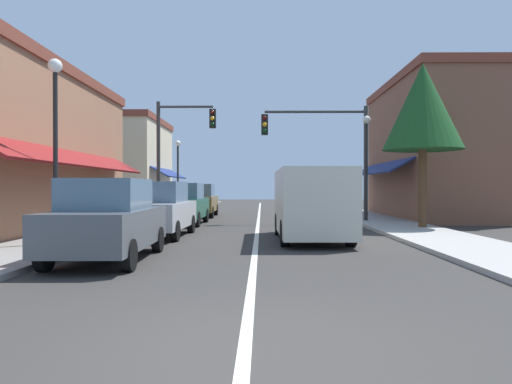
{
  "coord_description": "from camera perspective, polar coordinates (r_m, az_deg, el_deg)",
  "views": [
    {
      "loc": [
        0.17,
        -4.54,
        1.58
      ],
      "look_at": [
        -0.04,
        12.52,
        1.42
      ],
      "focal_mm": 33.16,
      "sensor_mm": 36.0,
      "label": 1
    }
  ],
  "objects": [
    {
      "name": "lane_center_stripe",
      "position": [
        22.6,
        0.29,
        -3.46
      ],
      "size": [
        0.14,
        52.0,
        0.01
      ],
      "primitive_type": "cube",
      "color": "silver",
      "rests_on": "ground"
    },
    {
      "name": "traffic_signal_mast_arm",
      "position": [
        21.34,
        8.67,
        5.87
      ],
      "size": [
        4.75,
        0.5,
        5.21
      ],
      "color": "#333333",
      "rests_on": "ground"
    },
    {
      "name": "street_lamp_left_far",
      "position": [
        29.99,
        -9.41,
        3.39
      ],
      "size": [
        0.36,
        0.36,
        4.53
      ],
      "color": "black",
      "rests_on": "ground"
    },
    {
      "name": "van_in_lane",
      "position": [
        14.32,
        6.62,
        -1.21
      ],
      "size": [
        2.07,
        5.21,
        2.12
      ],
      "rotation": [
        0.0,
        0.0,
        0.02
      ],
      "color": "beige",
      "rests_on": "ground"
    },
    {
      "name": "storefront_right_block",
      "position": [
        26.18,
        20.65,
        4.84
      ],
      "size": [
        5.84,
        10.2,
        7.11
      ],
      "color": "brown",
      "rests_on": "ground"
    },
    {
      "name": "traffic_signal_left_corner",
      "position": [
        23.01,
        -9.5,
        5.92
      ],
      "size": [
        2.87,
        0.5,
        5.7
      ],
      "color": "#333333",
      "rests_on": "ground"
    },
    {
      "name": "parked_car_nearest_left",
      "position": [
        10.69,
        -17.41,
        -3.26
      ],
      "size": [
        1.85,
        4.13,
        1.77
      ],
      "rotation": [
        0.0,
        0.0,
        0.02
      ],
      "color": "#4C5156",
      "rests_on": "ground"
    },
    {
      "name": "street_lamp_right_mid",
      "position": [
        21.61,
        13.19,
        4.87
      ],
      "size": [
        0.36,
        0.36,
        4.77
      ],
      "color": "black",
      "rests_on": "ground"
    },
    {
      "name": "ground_plane",
      "position": [
        22.6,
        0.29,
        -3.47
      ],
      "size": [
        80.0,
        80.0,
        0.0
      ],
      "primitive_type": "plane",
      "color": "#33302D"
    },
    {
      "name": "street_lamp_left_near",
      "position": [
        13.39,
        -23.05,
        7.85
      ],
      "size": [
        0.36,
        0.36,
        4.91
      ],
      "color": "black",
      "rests_on": "ground"
    },
    {
      "name": "storefront_far_left",
      "position": [
        33.93,
        -15.56,
        3.2
      ],
      "size": [
        6.38,
        8.2,
        6.31
      ],
      "color": "beige",
      "rests_on": "ground"
    },
    {
      "name": "tree_right_near",
      "position": [
        18.85,
        19.47,
        9.61
      ],
      "size": [
        2.93,
        2.93,
        6.21
      ],
      "color": "#4C331E",
      "rests_on": "ground"
    },
    {
      "name": "parked_car_third_left",
      "position": [
        20.38,
        -8.78,
        -1.44
      ],
      "size": [
        1.82,
        4.12,
        1.77
      ],
      "rotation": [
        0.0,
        0.0,
        -0.01
      ],
      "color": "#0F4C33",
      "rests_on": "ground"
    },
    {
      "name": "parked_car_second_left",
      "position": [
        15.47,
        -11.6,
        -2.08
      ],
      "size": [
        1.86,
        4.14,
        1.77
      ],
      "rotation": [
        0.0,
        0.0,
        -0.02
      ],
      "color": "#B7BABF",
      "rests_on": "ground"
    },
    {
      "name": "sidewalk_left",
      "position": [
        23.29,
        -13.39,
        -3.22
      ],
      "size": [
        2.6,
        56.0,
        0.12
      ],
      "primitive_type": "cube",
      "color": "gray",
      "rests_on": "ground"
    },
    {
      "name": "sidewalk_right",
      "position": [
        23.21,
        14.01,
        -3.23
      ],
      "size": [
        2.6,
        56.0,
        0.12
      ],
      "primitive_type": "cube",
      "color": "#A39E99",
      "rests_on": "ground"
    },
    {
      "name": "parked_car_far_left",
      "position": [
        25.73,
        -6.87,
        -1.03
      ],
      "size": [
        1.82,
        4.12,
        1.77
      ],
      "rotation": [
        0.0,
        0.0,
        0.01
      ],
      "color": "brown",
      "rests_on": "ground"
    }
  ]
}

